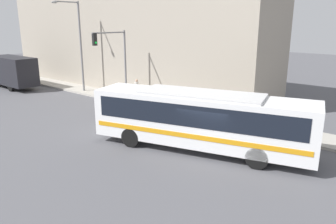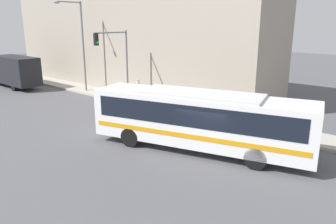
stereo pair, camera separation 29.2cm
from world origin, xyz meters
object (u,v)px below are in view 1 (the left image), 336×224
city_bus (200,117)px  delivery_truck (9,71)px  traffic_light_pole (115,54)px  parking_meter (166,98)px  fire_hydrant (194,111)px  pedestrian_near_corner (137,89)px  street_lamp (77,40)px

city_bus → delivery_truck: (1.75, 24.70, -0.10)m
city_bus → traffic_light_pole: size_ratio=2.04×
delivery_truck → parking_meter: size_ratio=6.85×
city_bus → parking_meter: bearing=37.4°
fire_hydrant → parking_meter: size_ratio=0.55×
delivery_truck → pedestrian_near_corner: size_ratio=4.73×
city_bus → fire_hydrant: bearing=22.6°
delivery_truck → parking_meter: (3.07, -18.38, -0.72)m
city_bus → parking_meter: 7.99m
traffic_light_pole → pedestrian_near_corner: 3.51m
city_bus → street_lamp: size_ratio=1.43×
street_lamp → pedestrian_near_corner: (0.85, -6.64, -3.89)m
traffic_light_pole → street_lamp: (0.84, 6.02, 0.89)m
fire_hydrant → traffic_light_pole: size_ratio=0.12×
parking_meter → street_lamp: size_ratio=0.15×
fire_hydrant → parking_meter: (-0.00, 2.57, 0.50)m
city_bus → delivery_truck: size_ratio=1.40×
fire_hydrant → street_lamp: bearing=90.3°
delivery_truck → fire_hydrant: (3.07, -20.95, -1.22)m
delivery_truck → fire_hydrant: 21.21m
city_bus → traffic_light_pole: 11.73m
city_bus → delivery_truck: 24.77m
parking_meter → street_lamp: bearing=90.4°
parking_meter → delivery_truck: bearing=99.5°
delivery_truck → fire_hydrant: size_ratio=12.41×
fire_hydrant → traffic_light_pole: traffic_light_pole is taller
delivery_truck → fire_hydrant: delivery_truck is taller
city_bus → fire_hydrant: (4.82, 3.75, -1.32)m
city_bus → street_lamp: (4.74, 16.85, 3.14)m
traffic_light_pole → parking_meter: size_ratio=4.69×
fire_hydrant → traffic_light_pole: bearing=97.4°
fire_hydrant → street_lamp: street_lamp is taller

